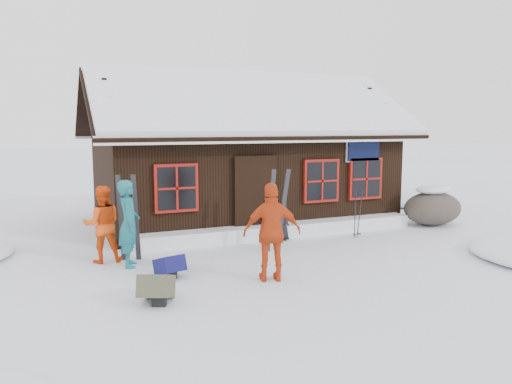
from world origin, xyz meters
TOP-DOWN VIEW (x-y plane):
  - ground at (0.00, 0.00)m, footprint 120.00×120.00m
  - mountain_hut at (1.50, 4.98)m, footprint 8.90×6.09m
  - snow_drift at (1.50, 2.25)m, footprint 7.60×0.60m
  - snow_mounds at (1.65, 1.86)m, footprint 20.60×13.20m
  - skier_teal at (-2.43, 1.02)m, footprint 0.52×0.70m
  - skier_orange_left at (-2.88, 1.56)m, footprint 0.81×0.66m
  - skier_orange_right at (-0.21, -0.95)m, footprint 1.13×0.70m
  - skier_crouched at (1.43, 1.91)m, footprint 0.53×0.51m
  - boulder at (6.12, 1.90)m, footprint 1.73×1.29m
  - ski_pair_mid at (-2.36, 1.52)m, footprint 0.47×0.16m
  - ski_pair_right at (0.85, 1.09)m, footprint 0.64×0.17m
  - ski_poles at (3.27, 1.43)m, footprint 0.22×0.11m
  - backpack_blue at (-1.87, -0.01)m, footprint 0.53×0.64m
  - backpack_olive at (-2.38, -1.26)m, footprint 0.72×0.80m

SIDE VIEW (x-z plane):
  - ground at x=0.00m, z-range 0.00..0.00m
  - snow_mounds at x=1.65m, z-range -0.24..0.24m
  - backpack_blue at x=-1.87m, z-range 0.00..0.30m
  - snow_drift at x=1.50m, z-range 0.00..0.35m
  - backpack_olive at x=-2.38m, z-range 0.00..0.36m
  - skier_crouched at x=1.43m, z-range 0.00..0.92m
  - boulder at x=6.12m, z-range 0.01..1.02m
  - ski_poles at x=3.27m, z-range -0.04..1.21m
  - skier_orange_left at x=-2.88m, z-range 0.00..1.59m
  - skier_teal at x=-2.43m, z-range 0.00..1.74m
  - ski_pair_mid at x=-2.36m, z-range -0.05..1.80m
  - ski_pair_right at x=0.85m, z-range -0.05..1.84m
  - skier_orange_right at x=-0.21m, z-range 0.00..1.79m
  - mountain_hut at x=1.50m, z-range -0.63..3.79m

